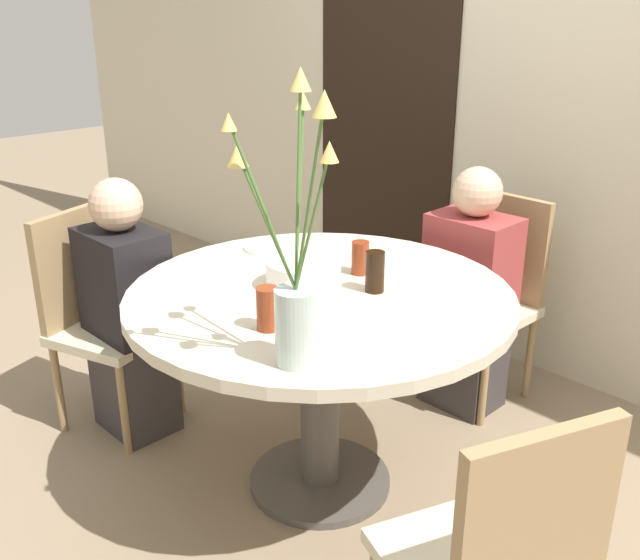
% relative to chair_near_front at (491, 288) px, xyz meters
% --- Properties ---
extents(ground_plane, '(16.00, 16.00, 0.00)m').
position_rel_chair_near_front_xyz_m(ground_plane, '(-0.03, -1.01, -0.50)').
color(ground_plane, '#89755B').
extents(wall_back, '(8.00, 0.05, 2.60)m').
position_rel_chair_near_front_xyz_m(wall_back, '(-0.03, 0.39, 0.80)').
color(wall_back, beige).
rests_on(wall_back, ground_plane).
extents(doorway_panel, '(0.90, 0.01, 2.05)m').
position_rel_chair_near_front_xyz_m(doorway_panel, '(-0.95, 0.36, 0.53)').
color(doorway_panel, black).
rests_on(doorway_panel, ground_plane).
extents(dining_table, '(1.28, 1.28, 0.76)m').
position_rel_chair_near_front_xyz_m(dining_table, '(-0.03, -1.01, 0.12)').
color(dining_table, beige).
rests_on(dining_table, ground_plane).
extents(chair_near_front, '(0.41, 0.41, 0.89)m').
position_rel_chair_near_front_xyz_m(chair_near_front, '(0.00, 0.00, 0.00)').
color(chair_near_front, beige).
rests_on(chair_near_front, ground_plane).
extents(chair_far_back, '(0.51, 0.51, 0.89)m').
position_rel_chair_near_front_xyz_m(chair_far_back, '(-0.98, -1.33, 0.00)').
color(chair_far_back, beige).
rests_on(chair_far_back, ground_plane).
extents(chair_left_flank, '(0.52, 0.52, 0.89)m').
position_rel_chair_near_front_xyz_m(chair_left_flank, '(0.91, -1.38, 0.00)').
color(chair_left_flank, beige).
rests_on(chair_left_flank, ground_plane).
extents(birthday_cake, '(0.25, 0.25, 0.14)m').
position_rel_chair_near_front_xyz_m(birthday_cake, '(-0.09, -1.02, 0.31)').
color(birthday_cake, white).
rests_on(birthday_cake, dining_table).
extents(flower_vase, '(0.30, 0.27, 0.75)m').
position_rel_chair_near_front_xyz_m(flower_vase, '(0.29, -1.41, 0.49)').
color(flower_vase, '#B2C6C1').
rests_on(flower_vase, dining_table).
extents(side_plate, '(0.19, 0.19, 0.01)m').
position_rel_chair_near_front_xyz_m(side_plate, '(-0.48, -0.85, 0.27)').
color(side_plate, white).
rests_on(side_plate, dining_table).
extents(drink_glass_0, '(0.06, 0.06, 0.12)m').
position_rel_chair_near_front_xyz_m(drink_glass_0, '(-0.05, -0.79, 0.32)').
color(drink_glass_0, maroon).
rests_on(drink_glass_0, dining_table).
extents(drink_glass_1, '(0.07, 0.07, 0.13)m').
position_rel_chair_near_front_xyz_m(drink_glass_1, '(0.07, -1.32, 0.33)').
color(drink_glass_1, maroon).
rests_on(drink_glass_1, dining_table).
extents(drink_glass_2, '(0.06, 0.06, 0.14)m').
position_rel_chair_near_front_xyz_m(drink_glass_2, '(0.10, -0.88, 0.33)').
color(drink_glass_2, black).
rests_on(drink_glass_2, dining_table).
extents(person_guest, '(0.34, 0.24, 1.05)m').
position_rel_chair_near_front_xyz_m(person_guest, '(-0.00, -0.16, -0.01)').
color(person_guest, '#383333').
rests_on(person_guest, ground_plane).
extents(person_woman, '(0.34, 0.24, 1.05)m').
position_rel_chair_near_front_xyz_m(person_woman, '(-0.83, -1.28, -0.01)').
color(person_woman, '#383333').
rests_on(person_woman, ground_plane).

